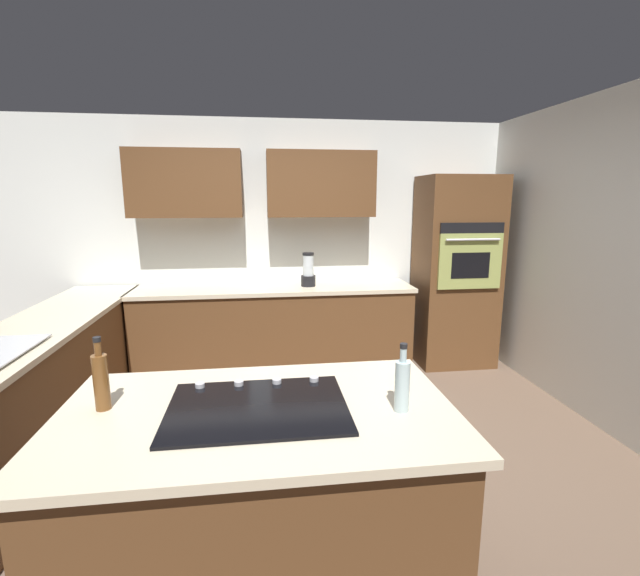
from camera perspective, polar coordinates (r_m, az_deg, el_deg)
name	(u,v)px	position (r m, az deg, el deg)	size (l,w,h in m)	color
ground_plane	(299,462)	(3.29, -2.67, -21.44)	(14.00, 14.00, 0.00)	brown
wall_back	(276,230)	(4.82, -5.75, 7.38)	(6.00, 0.44, 2.60)	silver
wall_left	(611,263)	(4.09, 33.36, 2.73)	(0.10, 4.00, 2.60)	silver
lower_cabinets_back	(275,331)	(4.68, -5.78, -5.49)	(2.80, 0.60, 0.86)	brown
countertop_back	(274,289)	(4.57, -5.89, -0.08)	(2.84, 0.64, 0.04)	beige
lower_cabinets_side	(47,385)	(3.91, -31.68, -10.61)	(0.60, 2.90, 0.86)	brown
countertop_side	(40,327)	(3.78, -32.39, -4.24)	(0.64, 2.94, 0.04)	beige
island_base	(261,506)	(2.23, -7.63, -26.03)	(1.61, 0.91, 0.86)	brown
island_top	(258,413)	(1.99, -7.98, -15.67)	(1.69, 0.99, 0.04)	beige
wall_oven	(456,272)	(4.99, 17.08, 2.01)	(0.80, 0.66, 2.02)	brown
cooktop	(258,407)	(1.98, -8.01, -14.88)	(0.76, 0.56, 0.03)	black
blender	(308,272)	(4.55, -1.52, 2.10)	(0.15, 0.15, 0.35)	black
oil_bottle	(101,380)	(2.12, -26.36, -10.57)	(0.06, 0.06, 0.32)	brown
second_bottle	(402,384)	(1.93, 10.53, -12.06)	(0.06, 0.06, 0.30)	silver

